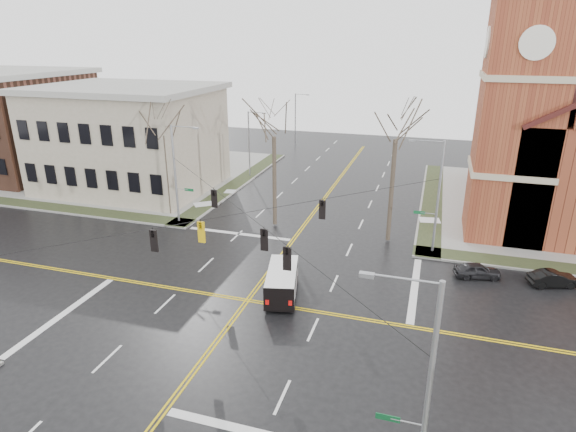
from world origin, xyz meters
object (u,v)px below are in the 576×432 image
(signal_pole_se, at_px, (424,388))
(signal_pole_ne, at_px, (436,194))
(parked_car_b, at_px, (553,279))
(tree_nw_far, at_px, (164,130))
(streetlight_north_a, at_px, (250,142))
(cargo_van, at_px, (282,279))
(tree_nw_near, at_px, (274,131))
(streetlight_north_b, at_px, (296,117))
(parked_car_a, at_px, (477,270))
(signal_pole_nw, at_px, (177,171))
(tree_ne, at_px, (396,132))

(signal_pole_se, bearing_deg, signal_pole_ne, 90.00)
(signal_pole_ne, distance_m, parked_car_b, 10.03)
(signal_pole_ne, height_order, tree_nw_far, tree_nw_far)
(signal_pole_ne, xyz_separation_m, streetlight_north_a, (-21.97, 16.50, -0.48))
(cargo_van, distance_m, parked_car_b, 18.99)
(tree_nw_near, bearing_deg, streetlight_north_b, 103.12)
(cargo_van, bearing_deg, parked_car_a, 13.91)
(streetlight_north_b, xyz_separation_m, tree_nw_far, (-2.60, -34.84, 3.87))
(signal_pole_nw, relative_size, streetlight_north_b, 1.12)
(streetlight_north_b, xyz_separation_m, cargo_van, (12.61, -46.52, -3.35))
(signal_pole_nw, relative_size, signal_pole_se, 1.00)
(signal_pole_se, height_order, cargo_van, signal_pole_se)
(parked_car_a, bearing_deg, streetlight_north_b, 18.48)
(signal_pole_nw, height_order, cargo_van, signal_pole_nw)
(tree_nw_far, height_order, tree_ne, tree_ne)
(signal_pole_ne, bearing_deg, signal_pole_nw, 180.00)
(signal_pole_ne, xyz_separation_m, signal_pole_nw, (-22.64, 0.00, 0.00))
(signal_pole_nw, bearing_deg, tree_nw_far, 139.34)
(streetlight_north_a, distance_m, cargo_van, 29.55)
(parked_car_b, relative_size, tree_nw_near, 0.28)
(cargo_van, bearing_deg, parked_car_b, 7.67)
(parked_car_a, xyz_separation_m, tree_nw_far, (-27.95, 5.20, 7.79))
(parked_car_b, relative_size, tree_nw_far, 0.29)
(signal_pole_ne, relative_size, signal_pole_se, 1.00)
(tree_nw_far, height_order, tree_nw_near, tree_nw_near)
(streetlight_north_b, height_order, parked_car_a, streetlight_north_b)
(parked_car_b, height_order, tree_nw_far, tree_nw_far)
(streetlight_north_a, xyz_separation_m, streetlight_north_b, (0.00, 20.00, 0.00))
(signal_pole_se, bearing_deg, streetlight_north_b, 110.27)
(tree_nw_near, relative_size, tree_ne, 0.94)
(signal_pole_ne, height_order, signal_pole_nw, same)
(streetlight_north_a, bearing_deg, signal_pole_ne, -36.90)
(signal_pole_ne, bearing_deg, tree_nw_near, 172.39)
(parked_car_b, bearing_deg, streetlight_north_b, 18.72)
(cargo_van, relative_size, parked_car_b, 1.55)
(tree_nw_near, bearing_deg, tree_ne, -3.47)
(streetlight_north_a, bearing_deg, tree_nw_far, -99.96)
(tree_nw_far, bearing_deg, streetlight_north_a, 80.04)
(tree_ne, bearing_deg, tree_nw_near, 176.53)
(tree_ne, bearing_deg, signal_pole_ne, -19.27)
(streetlight_north_a, height_order, tree_nw_near, tree_nw_near)
(tree_ne, bearing_deg, parked_car_a, -34.70)
(cargo_van, bearing_deg, streetlight_north_b, 92.14)
(signal_pole_ne, xyz_separation_m, parked_car_a, (3.37, -3.54, -4.39))
(signal_pole_nw, xyz_separation_m, cargo_van, (13.27, -10.02, -3.83))
(parked_car_a, bearing_deg, signal_pole_ne, 29.76)
(signal_pole_nw, xyz_separation_m, streetlight_north_b, (0.67, 36.50, -0.48))
(signal_pole_se, distance_m, streetlight_north_a, 45.20)
(parked_car_b, relative_size, tree_ne, 0.26)
(signal_pole_ne, bearing_deg, streetlight_north_a, 143.10)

